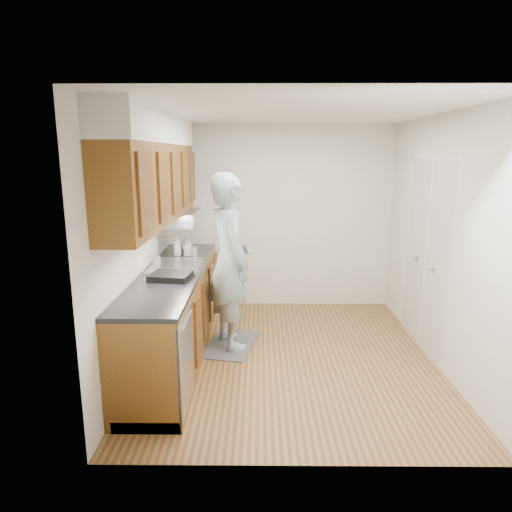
# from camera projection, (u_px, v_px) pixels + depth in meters

# --- Properties ---
(floor) EXTENTS (3.50, 3.50, 0.00)m
(floor) POSITION_uv_depth(u_px,v_px,m) (288.00, 356.00, 4.86)
(floor) COLOR olive
(floor) RESTS_ON ground
(ceiling) EXTENTS (3.50, 3.50, 0.00)m
(ceiling) POSITION_uv_depth(u_px,v_px,m) (292.00, 111.00, 4.31)
(ceiling) COLOR white
(ceiling) RESTS_ON wall_left
(wall_left) EXTENTS (0.02, 3.50, 2.50)m
(wall_left) POSITION_uv_depth(u_px,v_px,m) (142.00, 241.00, 4.60)
(wall_left) COLOR silver
(wall_left) RESTS_ON floor
(wall_right) EXTENTS (0.02, 3.50, 2.50)m
(wall_right) POSITION_uv_depth(u_px,v_px,m) (440.00, 241.00, 4.57)
(wall_right) COLOR silver
(wall_right) RESTS_ON floor
(wall_back) EXTENTS (3.00, 0.02, 2.50)m
(wall_back) POSITION_uv_depth(u_px,v_px,m) (282.00, 217.00, 6.29)
(wall_back) COLOR silver
(wall_back) RESTS_ON floor
(counter) EXTENTS (0.64, 2.80, 1.30)m
(counter) POSITION_uv_depth(u_px,v_px,m) (174.00, 312.00, 4.76)
(counter) COLOR brown
(counter) RESTS_ON floor
(upper_cabinets) EXTENTS (0.47, 2.80, 1.21)m
(upper_cabinets) POSITION_uv_depth(u_px,v_px,m) (156.00, 170.00, 4.49)
(upper_cabinets) COLOR brown
(upper_cabinets) RESTS_ON wall_left
(closet_door) EXTENTS (0.02, 1.22, 2.05)m
(closet_door) POSITION_uv_depth(u_px,v_px,m) (426.00, 257.00, 4.91)
(closet_door) COLOR silver
(closet_door) RESTS_ON wall_right
(floor_mat) EXTENTS (0.67, 0.93, 0.02)m
(floor_mat) POSITION_uv_depth(u_px,v_px,m) (231.00, 344.00, 5.14)
(floor_mat) COLOR slate
(floor_mat) RESTS_ON floor
(person) EXTENTS (0.77, 0.90, 2.16)m
(person) POSITION_uv_depth(u_px,v_px,m) (229.00, 250.00, 4.90)
(person) COLOR #8AA0A8
(person) RESTS_ON floor_mat
(soap_bottle_a) EXTENTS (0.13, 0.13, 0.25)m
(soap_bottle_a) POSITION_uv_depth(u_px,v_px,m) (177.00, 245.00, 5.33)
(soap_bottle_a) COLOR silver
(soap_bottle_a) RESTS_ON counter
(soap_bottle_b) EXTENTS (0.10, 0.10, 0.18)m
(soap_bottle_b) POSITION_uv_depth(u_px,v_px,m) (188.00, 248.00, 5.35)
(soap_bottle_b) COLOR silver
(soap_bottle_b) RESTS_ON counter
(soap_bottle_c) EXTENTS (0.20, 0.20, 0.18)m
(soap_bottle_c) POSITION_uv_depth(u_px,v_px,m) (186.00, 243.00, 5.62)
(soap_bottle_c) COLOR silver
(soap_bottle_c) RESTS_ON counter
(steel_can) EXTENTS (0.08, 0.08, 0.13)m
(steel_can) POSITION_uv_depth(u_px,v_px,m) (195.00, 252.00, 5.23)
(steel_can) COLOR #A5A5AA
(steel_can) RESTS_ON counter
(dish_rack) EXTENTS (0.41, 0.36, 0.06)m
(dish_rack) POSITION_uv_depth(u_px,v_px,m) (171.00, 276.00, 4.33)
(dish_rack) COLOR black
(dish_rack) RESTS_ON counter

